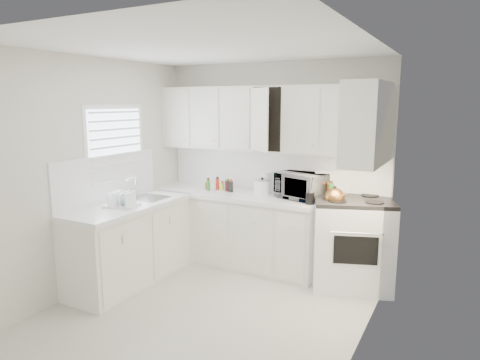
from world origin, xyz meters
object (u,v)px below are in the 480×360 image
Objects in this scene: tea_kettle at (334,197)px; dish_rack at (121,198)px; stove at (352,231)px; microwave at (301,183)px; utensil_crock at (310,190)px; rice_cooker at (262,186)px.

dish_rack is at bearing -139.57° from tea_kettle.
microwave is (-0.67, 0.09, 0.48)m from stove.
tea_kettle is 0.51× the size of microwave.
tea_kettle is 2.38m from dish_rack.
tea_kettle is at bearing -2.76° from utensil_crock.
rice_cooker is (-1.19, 0.10, 0.40)m from stove.
tea_kettle is at bearing -10.09° from microwave.
rice_cooker is at bearing 155.60° from stove.
stove is at bearing 54.94° from tea_kettle.
rice_cooker is at bearing -163.59° from microwave.
microwave is at bearing 152.55° from stove.
microwave reaches higher than utensil_crock.
stove is 6.22× the size of rice_cooker.
utensil_crock reaches higher than dish_rack.
microwave is 0.31m from utensil_crock.
dish_rack is (-1.11, -1.35, -0.01)m from rice_cooker.
dish_rack is (-1.83, -1.10, -0.06)m from utensil_crock.
microwave is at bearing 24.91° from dish_rack.
stove is at bearing 17.38° from utensil_crock.
utensil_crock reaches higher than tea_kettle.
utensil_crock is (0.20, -0.24, -0.03)m from microwave.
stove is 2.64m from dish_rack.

